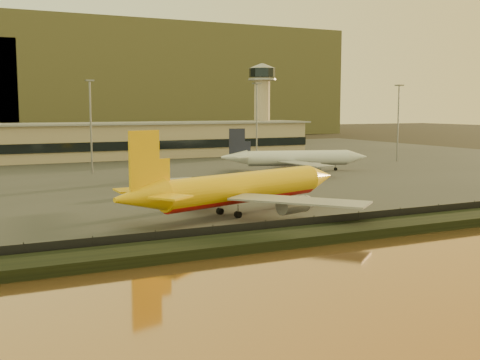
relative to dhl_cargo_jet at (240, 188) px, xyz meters
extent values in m
plane|color=black|center=(1.32, -4.67, -4.59)|extent=(900.00, 900.00, 0.00)
cube|color=black|center=(1.32, -21.67, -3.89)|extent=(320.00, 7.00, 1.40)
cube|color=#2D2D2D|center=(1.32, 90.33, -4.49)|extent=(320.00, 220.00, 0.20)
cube|color=black|center=(1.32, -17.67, -3.29)|extent=(300.00, 0.05, 2.20)
cube|color=tan|center=(1.32, 120.33, 1.61)|extent=(160.00, 22.00, 12.00)
cube|color=black|center=(1.32, 109.13, 0.61)|extent=(160.00, 0.60, 3.00)
cube|color=gray|center=(1.32, 120.33, 7.91)|extent=(164.00, 24.00, 0.60)
cylinder|color=tan|center=(71.32, 126.33, 10.61)|extent=(6.40, 6.40, 30.00)
cylinder|color=black|center=(71.32, 126.33, 27.36)|extent=(10.40, 10.40, 3.50)
cone|color=gray|center=(71.32, 126.33, 30.11)|extent=(11.20, 11.20, 2.00)
cylinder|color=gray|center=(71.32, 126.33, 24.81)|extent=(11.20, 11.20, 0.80)
cylinder|color=slate|center=(-8.68, 75.33, 8.11)|extent=(0.50, 0.50, 25.00)
cube|color=slate|center=(-8.68, 75.33, 20.81)|extent=(2.20, 2.20, 0.40)
cylinder|color=slate|center=(41.32, 73.33, 8.11)|extent=(0.50, 0.50, 25.00)
cube|color=slate|center=(41.32, 73.33, 20.81)|extent=(2.20, 2.20, 0.40)
cylinder|color=slate|center=(91.32, 67.33, 8.11)|extent=(0.50, 0.50, 25.00)
cube|color=slate|center=(91.32, 67.33, 20.81)|extent=(2.20, 2.20, 0.40)
cube|color=brown|center=(91.32, 335.33, 30.41)|extent=(220.00, 160.00, 70.00)
cylinder|color=#F2B20C|center=(0.85, 0.28, 0.27)|extent=(33.77, 15.10, 4.90)
cylinder|color=red|center=(0.85, 0.28, -0.59)|extent=(32.55, 13.78, 3.82)
cone|color=#F2B20C|center=(20.12, 6.51, 0.27)|extent=(7.78, 6.69, 4.90)
cone|color=#F2B20C|center=(-19.31, -6.25, 0.63)|extent=(9.57, 7.27, 4.90)
cube|color=#F2B20C|center=(-18.42, -5.96, 6.02)|extent=(5.05, 1.97, 8.57)
cube|color=#F2B20C|center=(-19.03, -1.01, 1.00)|extent=(4.72, 4.66, 0.29)
cube|color=#F2B20C|center=(-16.01, -10.33, 1.00)|extent=(6.54, 6.53, 0.29)
cube|color=gray|center=(-4.06, 12.40, -0.59)|extent=(8.08, 21.61, 0.29)
cylinder|color=gray|center=(-0.84, 10.10, -1.94)|extent=(6.21, 4.30, 2.69)
cube|color=gray|center=(3.97, -12.43, -0.59)|extent=(18.66, 20.49, 0.29)
cylinder|color=gray|center=(5.23, -8.68, -1.94)|extent=(6.21, 4.30, 2.69)
cylinder|color=black|center=(13.18, 4.26, -3.85)|extent=(1.29, 1.15, 1.08)
cylinder|color=slate|center=(13.18, 4.26, -3.29)|extent=(0.19, 0.19, 2.20)
cylinder|color=black|center=(-1.83, -2.91, -3.85)|extent=(1.29, 1.15, 1.08)
cylinder|color=slate|center=(-1.83, -2.91, -3.29)|extent=(0.19, 0.19, 2.20)
cylinder|color=black|center=(-3.19, 1.29, -3.85)|extent=(1.29, 1.15, 1.08)
cylinder|color=slate|center=(-3.19, 1.29, -3.29)|extent=(0.19, 0.19, 2.20)
cylinder|color=silver|center=(44.92, 55.00, -0.54)|extent=(29.00, 12.66, 4.05)
cylinder|color=gray|center=(44.92, 55.00, -1.25)|extent=(27.96, 11.57, 3.16)
cone|color=silver|center=(61.51, 49.74, -0.54)|extent=(6.62, 5.57, 4.05)
cone|color=silver|center=(27.55, 60.50, -0.24)|extent=(8.17, 6.06, 4.05)
cube|color=#1C1E33|center=(28.33, 60.25, 4.21)|extent=(4.34, 1.65, 7.08)
cube|color=silver|center=(30.32, 63.87, 0.06)|extent=(5.53, 5.48, 0.24)
cube|color=silver|center=(27.87, 56.15, 0.06)|extent=(4.08, 3.87, 0.24)
cube|color=gray|center=(47.51, 65.85, -1.25)|extent=(15.97, 17.65, 0.24)
cylinder|color=gray|center=(48.61, 62.63, -2.36)|extent=(5.30, 3.59, 2.23)
cube|color=gray|center=(40.78, 44.63, -1.25)|extent=(7.05, 18.60, 0.24)
cylinder|color=gray|center=(43.54, 46.62, -2.36)|extent=(5.30, 3.59, 2.23)
cylinder|color=black|center=(55.53, 51.63, -3.94)|extent=(1.06, 0.94, 0.89)
cylinder|color=slate|center=(55.53, 51.63, -3.48)|extent=(0.21, 0.21, 1.82)
cylinder|color=black|center=(41.47, 54.18, -3.94)|extent=(1.06, 0.94, 0.89)
cylinder|color=slate|center=(41.47, 54.18, -3.48)|extent=(0.21, 0.21, 1.82)
cylinder|color=black|center=(42.57, 57.65, -3.94)|extent=(1.06, 0.94, 0.89)
cylinder|color=slate|center=(42.57, 57.65, -3.48)|extent=(0.21, 0.21, 1.82)
cube|color=#F2B20C|center=(4.32, 29.21, -3.49)|extent=(4.38, 3.10, 1.80)
cube|color=silver|center=(-7.95, 27.20, -3.46)|extent=(4.53, 3.38, 1.86)
camera|label=1|loc=(-43.95, -90.27, 13.64)|focal=45.00mm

